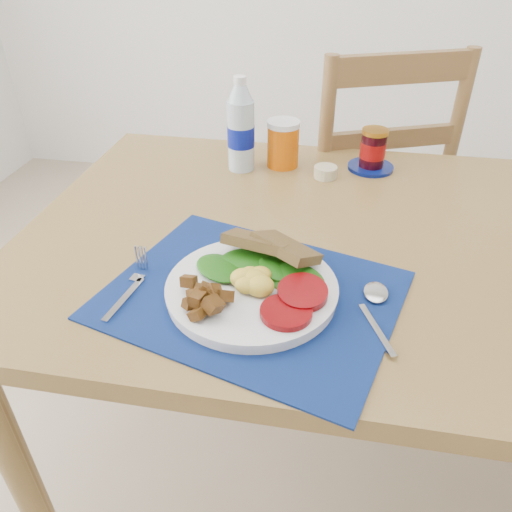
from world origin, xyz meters
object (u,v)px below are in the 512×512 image
Objects in this scene: breakfast_plate at (248,286)px; jam_on_saucer at (373,152)px; water_bottle at (241,130)px; chair_far at (367,173)px; juice_glass at (283,145)px.

jam_on_saucer reaches higher than breakfast_plate.
chair_far is at bearing 46.43° from water_bottle.
juice_glass is (-0.23, -0.31, 0.20)m from chair_far.
water_bottle is 0.11m from juice_glass.
jam_on_saucer is (-0.01, -0.29, 0.19)m from chair_far.
water_bottle reaches higher than breakfast_plate.
juice_glass is (0.10, 0.04, -0.05)m from water_bottle.
water_bottle is 1.99× the size of jam_on_saucer.
water_bottle is (-0.33, -0.35, 0.24)m from chair_far.
water_bottle is at bearing -160.35° from juice_glass.
chair_far is 0.35m from jam_on_saucer.
chair_far is at bearing 53.44° from juice_glass.
juice_glass is (-0.01, 0.54, 0.03)m from breakfast_plate.
chair_far reaches higher than breakfast_plate.
juice_glass is at bearing 30.73° from chair_far.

